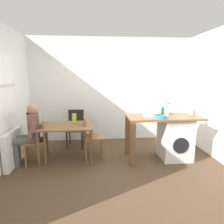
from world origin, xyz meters
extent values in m
plane|color=#4C3826|center=(0.00, 0.00, 0.00)|extent=(5.46, 5.46, 0.00)
cube|color=white|center=(0.00, 1.75, 1.35)|extent=(4.60, 0.10, 2.70)
cube|color=white|center=(-2.10, 0.30, 1.55)|extent=(0.01, 0.90, 1.10)
cube|color=beige|center=(-2.09, 0.30, 1.55)|extent=(0.02, 0.96, 0.06)
cube|color=white|center=(-2.02, 0.30, 0.35)|extent=(0.10, 0.80, 0.70)
cube|color=brown|center=(-1.01, 0.48, 0.72)|extent=(1.10, 0.76, 0.03)
cylinder|color=brown|center=(-1.51, 0.15, 0.35)|extent=(0.05, 0.05, 0.71)
cylinder|color=brown|center=(-0.51, 0.15, 0.35)|extent=(0.05, 0.05, 0.71)
cylinder|color=brown|center=(-1.51, 0.81, 0.35)|extent=(0.05, 0.05, 0.71)
cylinder|color=brown|center=(-0.51, 0.81, 0.35)|extent=(0.05, 0.05, 0.71)
cube|color=olive|center=(-1.63, 0.38, 0.45)|extent=(0.49, 0.49, 0.04)
cube|color=olive|center=(-1.46, 0.43, 0.68)|extent=(0.13, 0.38, 0.45)
cylinder|color=olive|center=(-1.76, 0.16, 0.23)|extent=(0.04, 0.04, 0.45)
cylinder|color=olive|center=(-1.85, 0.51, 0.23)|extent=(0.04, 0.04, 0.45)
cylinder|color=olive|center=(-1.41, 0.25, 0.23)|extent=(0.04, 0.04, 0.45)
cylinder|color=olive|center=(-1.50, 0.60, 0.23)|extent=(0.04, 0.04, 0.45)
cube|color=olive|center=(-0.46, 0.53, 0.45)|extent=(0.43, 0.43, 0.04)
cube|color=olive|center=(-0.64, 0.51, 0.68)|extent=(0.07, 0.38, 0.45)
cylinder|color=olive|center=(-0.30, 0.72, 0.23)|extent=(0.04, 0.04, 0.45)
cylinder|color=olive|center=(-0.27, 0.37, 0.23)|extent=(0.04, 0.04, 0.45)
cylinder|color=olive|center=(-0.66, 0.69, 0.23)|extent=(0.04, 0.04, 0.45)
cylinder|color=olive|center=(-0.63, 0.33, 0.23)|extent=(0.04, 0.04, 0.45)
cube|color=black|center=(-0.91, 1.18, 0.45)|extent=(0.42, 0.42, 0.04)
cube|color=black|center=(-0.90, 1.36, 0.68)|extent=(0.38, 0.06, 0.45)
cylinder|color=black|center=(-0.74, 0.99, 0.23)|extent=(0.04, 0.04, 0.45)
cylinder|color=black|center=(-1.10, 1.01, 0.23)|extent=(0.04, 0.04, 0.45)
cylinder|color=black|center=(-0.72, 1.35, 0.23)|extent=(0.04, 0.04, 0.45)
cylinder|color=black|center=(-1.08, 1.37, 0.23)|extent=(0.04, 0.04, 0.45)
cylinder|color=#595651|center=(-1.94, 0.21, 0.23)|extent=(0.11, 0.11, 0.45)
cylinder|color=#595651|center=(-1.98, 0.38, 0.23)|extent=(0.11, 0.11, 0.45)
cylinder|color=#595651|center=(-1.78, 0.25, 0.50)|extent=(0.42, 0.24, 0.14)
cylinder|color=#595651|center=(-1.83, 0.42, 0.50)|extent=(0.42, 0.24, 0.14)
cube|color=brown|center=(-1.63, 0.38, 0.75)|extent=(0.28, 0.38, 0.52)
cylinder|color=brown|center=(-1.60, 0.17, 0.74)|extent=(0.20, 0.14, 0.31)
cylinder|color=brown|center=(-1.70, 0.58, 0.74)|extent=(0.20, 0.14, 0.31)
sphere|color=#A57A5B|center=(-1.63, 0.38, 1.09)|extent=(0.21, 0.21, 0.21)
sphere|color=black|center=(-1.69, 0.36, 1.01)|extent=(0.12, 0.12, 0.12)
cube|color=brown|center=(0.98, 0.36, 0.90)|extent=(1.50, 0.68, 0.04)
cube|color=brown|center=(0.28, 0.07, 0.44)|extent=(0.10, 0.10, 0.88)
cube|color=brown|center=(0.28, 0.65, 0.44)|extent=(0.10, 0.10, 0.88)
cube|color=silver|center=(1.25, 0.36, 0.43)|extent=(0.60, 0.60, 0.86)
cylinder|color=black|center=(1.25, 0.05, 0.39)|extent=(0.32, 0.02, 0.32)
cube|color=#B2B2B7|center=(1.25, 0.06, 0.80)|extent=(0.54, 0.01, 0.08)
cylinder|color=#9EA0A5|center=(0.72, 0.36, 0.97)|extent=(0.38, 0.38, 0.09)
cylinder|color=#B2B2B7|center=(0.72, 0.54, 1.06)|extent=(0.02, 0.02, 0.28)
cylinder|color=#19592D|center=(1.00, 0.47, 0.99)|extent=(0.06, 0.06, 0.15)
cone|color=#19592D|center=(1.00, 0.47, 1.09)|extent=(0.05, 0.05, 0.04)
cylinder|color=#262626|center=(1.00, 0.47, 1.11)|extent=(0.02, 0.02, 0.02)
cylinder|color=silver|center=(1.09, 0.45, 1.01)|extent=(0.08, 0.08, 0.19)
cone|color=silver|center=(1.09, 0.45, 1.13)|extent=(0.07, 0.07, 0.05)
cylinder|color=#262626|center=(1.09, 0.45, 1.17)|extent=(0.03, 0.03, 0.02)
cylinder|color=silver|center=(1.21, 0.61, 1.00)|extent=(0.07, 0.07, 0.16)
cone|color=silver|center=(1.21, 0.61, 1.10)|extent=(0.06, 0.06, 0.04)
cylinder|color=#262626|center=(1.21, 0.61, 1.13)|extent=(0.03, 0.03, 0.02)
cylinder|color=teal|center=(0.83, 0.16, 0.95)|extent=(0.23, 0.23, 0.06)
cylinder|color=#1E546B|center=(0.83, 0.16, 0.97)|extent=(0.18, 0.18, 0.03)
cylinder|color=gray|center=(1.61, 0.41, 0.99)|extent=(0.11, 0.11, 0.13)
cylinder|color=#99724C|center=(1.60, 0.42, 1.13)|extent=(0.01, 0.04, 0.18)
cylinder|color=#99724C|center=(1.63, 0.40, 1.13)|extent=(0.01, 0.05, 0.18)
cylinder|color=#A8C63D|center=(-0.86, 0.58, 0.85)|extent=(0.09, 0.09, 0.21)
cube|color=#B2B2B7|center=(0.93, 0.26, 0.92)|extent=(0.15, 0.06, 0.01)
cube|color=#262628|center=(0.93, 0.26, 0.92)|extent=(0.15, 0.06, 0.01)
camera|label=1|loc=(-0.40, -3.39, 1.75)|focal=30.76mm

